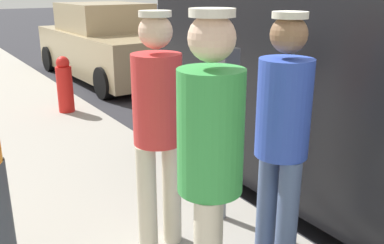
{
  "coord_description": "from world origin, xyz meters",
  "views": [
    {
      "loc": [
        3.3,
        2.07,
        2.02
      ],
      "look_at": [
        1.65,
        -0.45,
        1.05
      ],
      "focal_mm": 39.78,
      "sensor_mm": 36.0,
      "label": 1
    }
  ],
  "objects_px": {
    "parking_meter_near": "(224,99)",
    "pedestrian_in_red": "(158,120)",
    "pedestrian_in_green": "(210,159)",
    "parked_sedan_behind": "(108,45)",
    "fire_hydrant": "(65,85)",
    "pedestrian_in_blue": "(282,131)"
  },
  "relations": [
    {
      "from": "parking_meter_near",
      "to": "pedestrian_in_blue",
      "type": "height_order",
      "value": "pedestrian_in_blue"
    },
    {
      "from": "parked_sedan_behind",
      "to": "pedestrian_in_green",
      "type": "bearing_deg",
      "value": 71.32
    },
    {
      "from": "parking_meter_near",
      "to": "fire_hydrant",
      "type": "bearing_deg",
      "value": -88.52
    },
    {
      "from": "parking_meter_near",
      "to": "pedestrian_in_red",
      "type": "bearing_deg",
      "value": 6.45
    },
    {
      "from": "parking_meter_near",
      "to": "fire_hydrant",
      "type": "relative_size",
      "value": 1.77
    },
    {
      "from": "parking_meter_near",
      "to": "pedestrian_in_blue",
      "type": "xyz_separation_m",
      "value": [
        0.08,
        0.71,
        -0.04
      ]
    },
    {
      "from": "fire_hydrant",
      "to": "pedestrian_in_green",
      "type": "bearing_deg",
      "value": 81.93
    },
    {
      "from": "pedestrian_in_blue",
      "to": "parking_meter_near",
      "type": "bearing_deg",
      "value": -96.51
    },
    {
      "from": "parked_sedan_behind",
      "to": "fire_hydrant",
      "type": "xyz_separation_m",
      "value": [
        1.83,
        2.66,
        -0.18
      ]
    },
    {
      "from": "pedestrian_in_green",
      "to": "pedestrian_in_red",
      "type": "relative_size",
      "value": 1.03
    },
    {
      "from": "pedestrian_in_blue",
      "to": "fire_hydrant",
      "type": "bearing_deg",
      "value": -89.76
    },
    {
      "from": "pedestrian_in_green",
      "to": "parked_sedan_behind",
      "type": "distance_m",
      "value": 7.84
    },
    {
      "from": "pedestrian_in_red",
      "to": "fire_hydrant",
      "type": "distance_m",
      "value": 4.01
    },
    {
      "from": "parking_meter_near",
      "to": "pedestrian_in_green",
      "type": "distance_m",
      "value": 1.18
    },
    {
      "from": "pedestrian_in_red",
      "to": "pedestrian_in_blue",
      "type": "relative_size",
      "value": 1.0
    },
    {
      "from": "pedestrian_in_blue",
      "to": "parked_sedan_behind",
      "type": "distance_m",
      "value": 7.46
    },
    {
      "from": "pedestrian_in_blue",
      "to": "fire_hydrant",
      "type": "distance_m",
      "value": 4.6
    },
    {
      "from": "pedestrian_in_red",
      "to": "fire_hydrant",
      "type": "height_order",
      "value": "pedestrian_in_red"
    },
    {
      "from": "parked_sedan_behind",
      "to": "pedestrian_in_blue",
      "type": "bearing_deg",
      "value": 75.92
    },
    {
      "from": "pedestrian_in_green",
      "to": "parked_sedan_behind",
      "type": "xyz_separation_m",
      "value": [
        -2.51,
        -7.41,
        -0.42
      ]
    },
    {
      "from": "parking_meter_near",
      "to": "parked_sedan_behind",
      "type": "height_order",
      "value": "parking_meter_near"
    },
    {
      "from": "parking_meter_near",
      "to": "parked_sedan_behind",
      "type": "bearing_deg",
      "value": -104.88
    }
  ]
}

